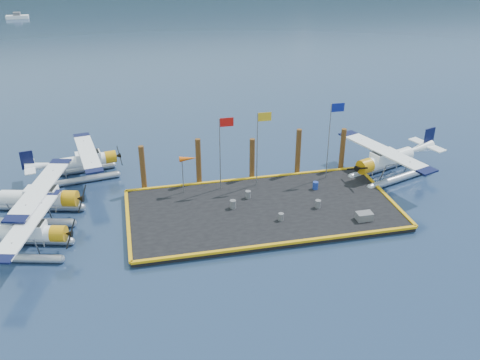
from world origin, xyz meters
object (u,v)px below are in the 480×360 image
object	(u,v)px
seaplane_c	(84,163)
piling_4	(342,151)
drum_2	(318,204)
drum_4	(315,185)
flagpole_blue	(332,130)
piling_0	(143,169)
windsock	(188,159)
drum_5	(248,194)
piling_2	(252,160)
drum_3	(281,217)
flagpole_red	(222,143)
piling_3	(298,153)
seaplane_b	(37,200)
flagpole_yellow	(260,138)
drum_0	(233,204)
seaplane_a	(25,235)
crate	(364,216)
piling_1	(199,163)
seaplane_d	(387,161)

from	to	relation	value
seaplane_c	piling_4	size ratio (longest dim) A/B	2.22
drum_2	drum_4	bearing A→B (deg)	73.82
drum_2	flagpole_blue	bearing A→B (deg)	60.84
piling_0	windsock	bearing A→B (deg)	-24.73
drum_2	drum_5	xyz separation A→B (m)	(-4.80, 2.63, -0.01)
piling_2	drum_5	bearing A→B (deg)	-108.35
seaplane_c	piling_0	distance (m)	6.08
drum_3	windsock	xyz separation A→B (m)	(-5.88, 5.82, 2.55)
drum_2	windsock	distance (m)	10.55
flagpole_red	piling_3	xyz separation A→B (m)	(6.79, 1.60, -2.25)
seaplane_b	flagpole_yellow	size ratio (longest dim) A/B	1.59
drum_0	drum_5	size ratio (longest dim) A/B	1.09
drum_0	piling_3	bearing A→B (deg)	36.43
drum_5	piling_0	xyz separation A→B (m)	(-7.80, 3.63, 1.30)
piling_2	piling_3	distance (m)	4.01
flagpole_red	piling_0	distance (m)	6.84
seaplane_a	flagpole_blue	world-z (taller)	flagpole_blue
drum_0	crate	world-z (taller)	drum_0
drum_3	windsock	distance (m)	8.66
drum_4	crate	xyz separation A→B (m)	(1.83, -5.33, -0.02)
drum_4	drum_5	world-z (taller)	drum_4
drum_2	drum_3	world-z (taller)	drum_2
flagpole_blue	windsock	world-z (taller)	flagpole_blue
crate	seaplane_b	bearing A→B (deg)	165.26
drum_4	piling_3	size ratio (longest dim) A/B	0.14
windsock	piling_3	distance (m)	9.72
flagpole_yellow	piling_4	xyz separation A→B (m)	(7.80, 1.60, -2.51)
seaplane_b	piling_0	size ratio (longest dim) A/B	2.46
flagpole_yellow	piling_1	world-z (taller)	flagpole_yellow
piling_1	piling_4	world-z (taller)	piling_1
drum_3	flagpole_yellow	bearing A→B (deg)	91.46
drum_3	crate	world-z (taller)	crate
drum_0	piling_1	size ratio (longest dim) A/B	0.16
crate	flagpole_yellow	size ratio (longest dim) A/B	0.19
drum_5	piling_3	bearing A→B (deg)	34.90
crate	piling_2	world-z (taller)	piling_2
windsock	piling_2	world-z (taller)	piling_2
seaplane_d	piling_1	world-z (taller)	piling_1
drum_2	windsock	bearing A→B (deg)	152.96
seaplane_d	drum_4	xyz separation A→B (m)	(-6.79, -1.37, -0.82)
drum_0	drum_2	distance (m)	6.42
seaplane_c	piling_3	bearing A→B (deg)	68.74
seaplane_d	drum_0	xyz separation A→B (m)	(-13.92, -2.96, -0.81)
seaplane_c	piling_3	size ratio (longest dim) A/B	2.06
drum_5	flagpole_yellow	world-z (taller)	flagpole_yellow
seaplane_c	piling_4	distance (m)	22.08
seaplane_b	drum_5	size ratio (longest dim) A/B	16.37
flagpole_yellow	piling_3	world-z (taller)	flagpole_yellow
seaplane_a	seaplane_b	size ratio (longest dim) A/B	0.92
flagpole_red	windsock	xyz separation A→B (m)	(-2.73, 0.00, -1.17)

